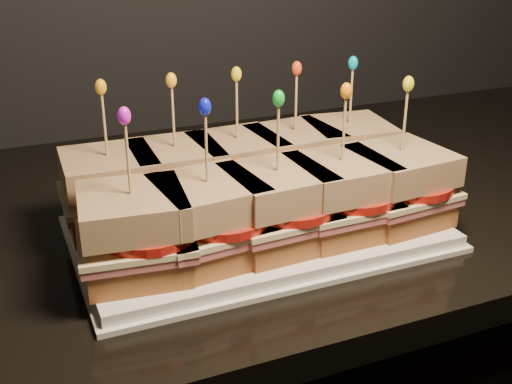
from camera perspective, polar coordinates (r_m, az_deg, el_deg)
name	(u,v)px	position (r m, az deg, el deg)	size (l,w,h in m)	color
granite_slab	(468,167)	(1.04, 18.32, 2.11)	(2.72, 0.65, 0.03)	black
platter	(256,229)	(0.73, 0.00, -3.30)	(0.39, 0.24, 0.02)	white
platter_rim	(256,234)	(0.74, 0.00, -3.72)	(0.41, 0.26, 0.01)	white
sandwich_0_bread_bot	(113,214)	(0.74, -12.58, -1.90)	(0.10, 0.10, 0.03)	brown
sandwich_0_ham	(112,200)	(0.73, -12.70, -0.67)	(0.11, 0.10, 0.01)	#CB6060
sandwich_0_cheese	(111,194)	(0.73, -12.75, -0.17)	(0.11, 0.10, 0.01)	#F6E3A7
sandwich_0_tomato	(123,188)	(0.72, -11.77, 0.35)	(0.10, 0.10, 0.01)	#B01B12
sandwich_0_bread_top	(109,170)	(0.71, -12.95, 1.94)	(0.10, 0.10, 0.03)	#5A3215
sandwich_0_pick	(105,129)	(0.70, -13.29, 5.50)	(0.00, 0.00, 0.09)	tan
sandwich_0_frill	(101,87)	(0.69, -13.63, 9.07)	(0.01, 0.01, 0.02)	orange
sandwich_1_bread_bot	(178,203)	(0.75, -6.97, -0.98)	(0.10, 0.10, 0.03)	brown
sandwich_1_ham	(177,189)	(0.74, -7.03, 0.24)	(0.11, 0.10, 0.01)	#CB6060
sandwich_1_cheese	(177,184)	(0.74, -7.06, 0.73)	(0.11, 0.10, 0.01)	#F6E3A7
sandwich_1_tomato	(188,178)	(0.73, -6.06, 1.25)	(0.10, 0.10, 0.01)	#B01B12
sandwich_1_bread_top	(175,160)	(0.73, -7.17, 2.81)	(0.10, 0.10, 0.03)	#5A3215
sandwich_1_pick	(173,121)	(0.71, -7.36, 6.31)	(0.00, 0.00, 0.09)	tan
sandwich_1_frill	(171,80)	(0.70, -7.55, 9.82)	(0.01, 0.01, 0.02)	#FAAC1E
sandwich_2_bread_bot	(238,193)	(0.77, -1.62, -0.09)	(0.10, 0.10, 0.03)	brown
sandwich_2_ham	(238,180)	(0.76, -1.64, 1.10)	(0.11, 0.10, 0.01)	#CB6060
sandwich_2_cheese	(238,174)	(0.76, -1.65, 1.58)	(0.11, 0.10, 0.01)	#F6E3A7
sandwich_2_tomato	(249,169)	(0.76, -0.64, 2.09)	(0.10, 0.10, 0.01)	#B01B12
sandwich_2_bread_top	(237,152)	(0.75, -1.67, 3.61)	(0.10, 0.10, 0.03)	#5A3215
sandwich_2_pick	(237,113)	(0.74, -1.71, 7.03)	(0.00, 0.00, 0.09)	tan
sandwich_2_frill	(236,74)	(0.73, -1.76, 10.44)	(0.01, 0.01, 0.02)	yellow
sandwich_3_bread_bot	(294,184)	(0.80, 3.39, 0.74)	(0.10, 0.10, 0.03)	brown
sandwich_3_ham	(294,171)	(0.79, 3.42, 1.90)	(0.11, 0.10, 0.01)	#CB6060
sandwich_3_cheese	(294,165)	(0.79, 3.43, 2.37)	(0.11, 0.10, 0.01)	#F6E3A7
sandwich_3_tomato	(305,160)	(0.79, 4.42, 2.85)	(0.10, 0.10, 0.01)	#B01B12
sandwich_3_bread_top	(295,143)	(0.78, 3.48, 4.33)	(0.10, 0.10, 0.03)	#5A3215
sandwich_3_pick	(296,106)	(0.77, 3.56, 7.63)	(0.00, 0.00, 0.09)	tan
sandwich_3_frill	(297,68)	(0.76, 3.65, 10.92)	(0.01, 0.01, 0.02)	#EE3E1E
sandwich_4_bread_bot	(346,175)	(0.83, 8.03, 1.51)	(0.10, 0.10, 0.03)	brown
sandwich_4_ham	(347,162)	(0.83, 8.10, 2.62)	(0.11, 0.10, 0.01)	#CB6060
sandwich_4_cheese	(347,157)	(0.82, 8.12, 3.08)	(0.11, 0.10, 0.01)	#F6E3A7
sandwich_4_tomato	(358,152)	(0.82, 9.09, 3.54)	(0.10, 0.10, 0.01)	#B01B12
sandwich_4_bread_top	(349,136)	(0.81, 8.24, 4.96)	(0.10, 0.10, 0.03)	#5A3215
sandwich_4_pick	(351,100)	(0.80, 8.43, 8.13)	(0.00, 0.00, 0.09)	tan
sandwich_4_frill	(353,63)	(0.79, 8.62, 11.27)	(0.01, 0.01, 0.02)	#03A2C4
sandwich_5_bread_bot	(136,259)	(0.64, -10.59, -5.90)	(0.10, 0.10, 0.03)	brown
sandwich_5_ham	(135,244)	(0.63, -10.70, -4.52)	(0.11, 0.10, 0.01)	#CB6060
sandwich_5_cheese	(134,237)	(0.62, -10.75, -3.95)	(0.11, 0.10, 0.01)	#F6E3A7
sandwich_5_tomato	(148,230)	(0.62, -9.60, -3.39)	(0.10, 0.10, 0.01)	#B01B12
sandwich_5_bread_top	(132,210)	(0.61, -10.95, -1.57)	(0.10, 0.10, 0.03)	#5A3215
sandwich_5_pick	(128,163)	(0.59, -11.29, 2.51)	(0.00, 0.00, 0.09)	tan
sandwich_5_frill	(124,116)	(0.58, -11.63, 6.66)	(0.01, 0.01, 0.02)	#D31CC7
sandwich_6_bread_bot	(209,245)	(0.65, -4.16, -4.73)	(0.10, 0.10, 0.03)	brown
sandwich_6_ham	(209,230)	(0.64, -4.21, -3.37)	(0.11, 0.10, 0.01)	#CB6060
sandwich_6_cheese	(209,224)	(0.64, -4.22, -2.81)	(0.11, 0.10, 0.01)	#F6E3A7
sandwich_6_tomato	(222,217)	(0.64, -3.05, -2.25)	(0.10, 0.10, 0.01)	#B01B12
sandwich_6_bread_top	(208,197)	(0.63, -4.30, -0.48)	(0.10, 0.10, 0.03)	#5A3215
sandwich_6_pick	(206,153)	(0.61, -4.43, 3.52)	(0.00, 0.00, 0.09)	tan
sandwich_6_frill	(205,107)	(0.60, -4.56, 7.57)	(0.01, 0.01, 0.02)	#0E15D6
sandwich_7_bread_bot	(277,232)	(0.68, 1.85, -3.58)	(0.10, 0.10, 0.03)	brown
sandwich_7_ham	(277,217)	(0.67, 1.87, -2.26)	(0.11, 0.10, 0.01)	#CB6060
sandwich_7_cheese	(277,211)	(0.67, 1.88, -1.71)	(0.11, 0.10, 0.01)	#F6E3A7
sandwich_7_tomato	(290,205)	(0.66, 3.05, -1.16)	(0.10, 0.10, 0.01)	#B01B12
sandwich_7_bread_top	(277,186)	(0.66, 1.91, 0.56)	(0.10, 0.10, 0.03)	#5A3215
sandwich_7_pick	(278,143)	(0.64, 1.97, 4.42)	(0.00, 0.00, 0.09)	tan
sandwich_7_frill	(279,98)	(0.63, 2.02, 8.32)	(0.01, 0.01, 0.02)	green
sandwich_8_bread_bot	(339,220)	(0.71, 7.38, -2.48)	(0.10, 0.10, 0.03)	brown
sandwich_8_ham	(340,206)	(0.70, 7.45, -1.21)	(0.11, 0.10, 0.01)	#CB6060
sandwich_8_cheese	(340,200)	(0.70, 7.48, -0.68)	(0.11, 0.10, 0.01)	#F6E3A7
sandwich_8_tomato	(353,194)	(0.70, 8.61, -0.15)	(0.10, 0.10, 0.01)	#B01B12
sandwich_8_bread_top	(341,175)	(0.69, 7.60, 1.49)	(0.10, 0.10, 0.03)	#5A3215
sandwich_8_pick	(344,133)	(0.67, 7.81, 5.19)	(0.00, 0.00, 0.09)	tan
sandwich_8_frill	(346,91)	(0.66, 8.02, 8.90)	(0.01, 0.01, 0.02)	orange
sandwich_9_bread_bot	(396,209)	(0.75, 12.37, -1.46)	(0.10, 0.10, 0.03)	brown
sandwich_9_ham	(398,195)	(0.74, 12.49, -0.25)	(0.11, 0.10, 0.01)	#CB6060
sandwich_9_cheese	(398,189)	(0.74, 12.53, 0.25)	(0.11, 0.10, 0.01)	#F6E3A7
sandwich_9_tomato	(411,183)	(0.74, 13.61, 0.76)	(0.10, 0.10, 0.01)	#B01B12
sandwich_9_bread_top	(401,165)	(0.73, 12.73, 2.33)	(0.10, 0.10, 0.03)	#5A3215
sandwich_9_pick	(404,125)	(0.71, 13.06, 5.83)	(0.00, 0.00, 0.09)	tan
sandwich_9_frill	(408,84)	(0.70, 13.39, 9.34)	(0.01, 0.01, 0.02)	yellow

